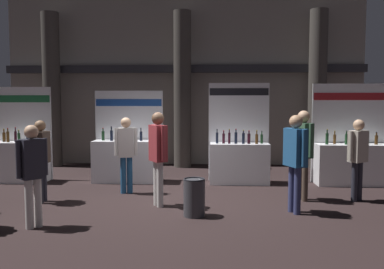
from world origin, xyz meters
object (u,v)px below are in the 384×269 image
visitor_6 (158,150)px  exhibitor_booth_3 (355,160)px  visitor_1 (41,154)px  visitor_4 (358,153)px  exhibitor_booth_0 (19,157)px  visitor_3 (303,146)px  visitor_2 (126,149)px  trash_bin (194,197)px  visitor_0 (295,154)px  exhibitor_booth_2 (239,158)px  visitor_7 (32,168)px  exhibitor_booth_1 (127,157)px

visitor_6 → exhibitor_booth_3: bearing=-95.4°
visitor_1 → visitor_4: 6.40m
exhibitor_booth_0 → visitor_3: (6.75, -1.65, 0.50)m
visitor_2 → visitor_6: size_ratio=0.92×
trash_bin → visitor_6: 1.25m
visitor_0 → visitor_2: (-3.40, 1.45, -0.10)m
exhibitor_booth_2 → visitor_4: bearing=-37.6°
visitor_2 → visitor_3: (3.75, -0.46, 0.13)m
exhibitor_booth_2 → visitor_3: (1.18, -1.74, 0.50)m
trash_bin → visitor_4: visitor_4 is taller
visitor_2 → exhibitor_booth_2: bearing=15.7°
visitor_2 → visitor_6: 1.38m
visitor_0 → visitor_6: bearing=-120.1°
visitor_0 → visitor_7: size_ratio=1.08×
exhibitor_booth_0 → trash_bin: exhibitor_booth_0 is taller
visitor_1 → visitor_3: size_ratio=0.90×
exhibitor_booth_3 → visitor_3: (-1.63, -1.68, 0.50)m
exhibitor_booth_0 → visitor_1: 2.56m
trash_bin → visitor_4: bearing=21.1°
visitor_2 → visitor_7: visitor_2 is taller
visitor_6 → visitor_0: bearing=-130.6°
exhibitor_booth_0 → visitor_2: size_ratio=1.43×
visitor_2 → visitor_4: 4.87m
trash_bin → visitor_1: visitor_1 is taller
exhibitor_booth_0 → visitor_2: bearing=-21.5°
trash_bin → visitor_6: (-0.73, 0.66, 0.77)m
exhibitor_booth_2 → visitor_2: bearing=-153.6°
exhibitor_booth_0 → visitor_0: size_ratio=1.34×
visitor_7 → visitor_1: bearing=-119.1°
visitor_0 → visitor_7: 4.50m
visitor_0 → visitor_7: visitor_0 is taller
exhibitor_booth_1 → visitor_6: exhibitor_booth_1 is taller
visitor_2 → visitor_7: 2.72m
exhibitor_booth_1 → visitor_3: bearing=-24.0°
trash_bin → visitor_3: 2.64m
exhibitor_booth_2 → visitor_2: exhibitor_booth_2 is taller
exhibitor_booth_2 → visitor_4: 2.90m
visitor_3 → trash_bin: bearing=98.7°
exhibitor_booth_1 → visitor_0: size_ratio=1.29×
exhibitor_booth_2 → visitor_4: (2.28, -1.75, 0.38)m
visitor_1 → visitor_6: (2.39, -0.19, 0.11)m
exhibitor_booth_0 → exhibitor_booth_2: 5.57m
exhibitor_booth_3 → visitor_1: bearing=-163.0°
exhibitor_booth_1 → visitor_0: exhibitor_booth_1 is taller
visitor_4 → visitor_6: size_ratio=0.91×
visitor_1 → visitor_4: visitor_4 is taller
visitor_1 → visitor_2: 1.78m
visitor_1 → visitor_7: 1.74m
exhibitor_booth_0 → exhibitor_booth_2: exhibitor_booth_2 is taller
visitor_4 → visitor_6: bearing=-27.0°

